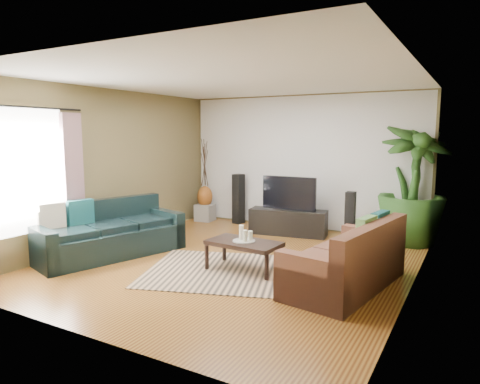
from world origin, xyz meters
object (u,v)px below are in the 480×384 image
Objects in this scene: coffee_table at (244,256)px; tv_stand at (288,222)px; speaker_right at (350,217)px; pedestal at (205,212)px; speaker_left at (238,199)px; potted_plant at (412,184)px; sofa_right at (345,254)px; vase at (205,197)px; television at (289,193)px; sofa_left at (109,229)px; side_table at (144,224)px.

tv_stand reaches higher than coffee_table.
pedestal is (-3.31, 0.28, -0.27)m from speaker_right.
pedestal is (-0.79, -0.12, -0.35)m from speaker_left.
potted_plant is (0.96, 0.40, 0.60)m from speaker_right.
vase is (-3.86, 2.58, 0.11)m from sofa_right.
pedestal is (-2.13, 0.31, -0.62)m from television.
television is at bearing -4.99° from speaker_left.
coffee_table is at bearing -63.21° from sofa_left.
television is (0.00, 0.02, 0.56)m from tv_stand.
side_table is (-0.14, -1.83, -0.28)m from vase.
vase is (-2.13, 0.31, -0.27)m from television.
speaker_left reaches higher than sofa_left.
speaker_left is at bearing 64.67° from side_table.
potted_plant is at bearing 1.63° from vase.
tv_stand is 0.56m from television.
television is 1.23m from speaker_right.
sofa_right is 1.45m from coffee_table.
sofa_right reaches higher than pedestal.
potted_plant is (3.48, 0.00, 0.52)m from speaker_left.
coffee_table is at bearing -82.76° from television.
coffee_table is at bearing -47.22° from vase.
speaker_left is 2.56m from speaker_right.
vase is at bearing -158.59° from speaker_left.
tv_stand is 1.37× the size of speaker_left.
sofa_right is 1.88× the size of coffee_table.
television reaches higher than sofa_left.
potted_plant reaches higher than vase.
speaker_right reaches higher than side_table.
tv_stand is at bearing -133.01° from sofa_right.
sofa_left is 4.82× the size of vase.
sofa_right is at bearing -98.54° from potted_plant.
speaker_left reaches higher than side_table.
sofa_right is at bearing -33.71° from pedestal.
coffee_table reaches higher than pedestal.
vase is at bearing 162.17° from tv_stand.
speaker_right reaches higher than sofa_right.
side_table is (-2.27, -1.52, -0.55)m from television.
side_table is at bearing -94.23° from pedestal.
tv_stand is at bearing -18.91° from sofa_left.
sofa_left is 4.44× the size of side_table.
coffee_table is 2.00× the size of side_table.
sofa_right reaches higher than tv_stand.
sofa_left is 3.35m from television.
speaker_left is at bearing 8.75° from vase.
sofa_right is 1.32× the size of tv_stand.
tv_stand is (-0.29, 2.30, 0.03)m from coffee_table.
pedestal is (-4.27, -0.12, -0.87)m from potted_plant.
sofa_left is 1.23m from side_table.
sofa_left is 4.15m from speaker_right.
pedestal is at bearing 0.00° from vase.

